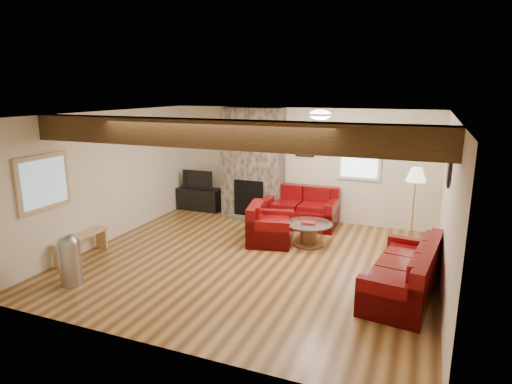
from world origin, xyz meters
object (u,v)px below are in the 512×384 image
armchair_red (270,224)px  tv_cabinet (200,199)px  television (199,179)px  floor_lamp (416,179)px  loveseat (300,207)px  sofa_three (403,269)px  coffee_table (309,234)px

armchair_red → tv_cabinet: bearing=45.3°
television → floor_lamp: floor_lamp is taller
tv_cabinet → loveseat: bearing=-6.5°
tv_cabinet → television: television is taller
armchair_red → tv_cabinet: armchair_red is taller
sofa_three → tv_cabinet: size_ratio=1.84×
coffee_table → loveseat: bearing=113.6°
sofa_three → armchair_red: size_ratio=2.12×
sofa_three → tv_cabinet: bearing=-112.7°
armchair_red → television: 2.90m
television → loveseat: bearing=-6.5°
television → floor_lamp: (4.94, -0.51, 0.49)m
sofa_three → loveseat: 3.41m
coffee_table → television: television is taller
television → floor_lamp: 4.99m
armchair_red → floor_lamp: (2.52, 1.04, 0.88)m
sofa_three → loveseat: bearing=-131.0°
sofa_three → coffee_table: bearing=-121.4°
coffee_table → floor_lamp: 2.27m
television → floor_lamp: size_ratio=0.54×
television → sofa_three: bearing=-30.1°
coffee_table → armchair_red: bearing=-170.1°
tv_cabinet → coffee_table: bearing=-24.4°
armchair_red → coffee_table: size_ratio=1.04×
armchair_red → tv_cabinet: (-2.42, 1.55, -0.11)m
armchair_red → floor_lamp: size_ratio=0.63×
loveseat → armchair_red: size_ratio=1.68×
tv_cabinet → armchair_red: bearing=-32.7°
coffee_table → tv_cabinet: bearing=155.6°
armchair_red → coffee_table: (0.72, 0.13, -0.16)m
loveseat → floor_lamp: bearing=-6.5°
sofa_three → tv_cabinet: 5.68m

